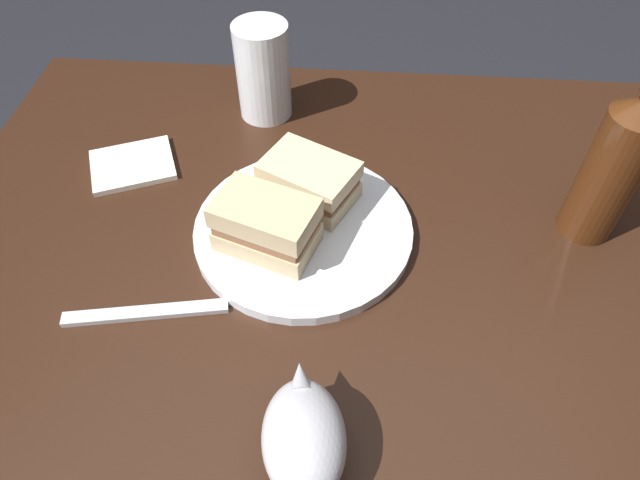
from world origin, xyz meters
name	(u,v)px	position (x,y,z in m)	size (l,w,h in m)	color
dining_table	(332,410)	(0.00, 0.00, 0.36)	(1.03, 0.88, 0.72)	black
plate	(303,230)	(-0.05, 0.07, 0.72)	(0.27, 0.27, 0.01)	white
sandwich_half_left	(309,181)	(-0.04, 0.12, 0.76)	(0.13, 0.12, 0.06)	beige
sandwich_half_right	(266,225)	(-0.09, 0.04, 0.76)	(0.13, 0.10, 0.07)	#CCB284
potato_wedge_front	(252,214)	(-0.11, 0.07, 0.74)	(0.05, 0.02, 0.02)	#B77F33
potato_wedge_middle	(280,178)	(-0.08, 0.14, 0.74)	(0.04, 0.02, 0.02)	#AD702D
potato_wedge_back	(260,194)	(-0.11, 0.11, 0.74)	(0.05, 0.02, 0.02)	#B77F33
potato_wedge_left_edge	(251,197)	(-0.12, 0.10, 0.74)	(0.04, 0.02, 0.02)	gold
potato_wedge_right_edge	(232,206)	(-0.14, 0.09, 0.74)	(0.04, 0.02, 0.02)	#AD702D
pint_glass	(264,77)	(-0.13, 0.31, 0.78)	(0.08, 0.08, 0.14)	white
gravy_boat	(304,437)	(-0.02, -0.20, 0.76)	(0.09, 0.13, 0.07)	#B7B7BC
cider_bottle	(616,163)	(0.30, 0.11, 0.82)	(0.07, 0.07, 0.26)	#47230F
napkin	(133,165)	(-0.29, 0.17, 0.72)	(0.11, 0.09, 0.01)	silver
fork	(146,313)	(-0.21, -0.06, 0.72)	(0.18, 0.02, 0.01)	silver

